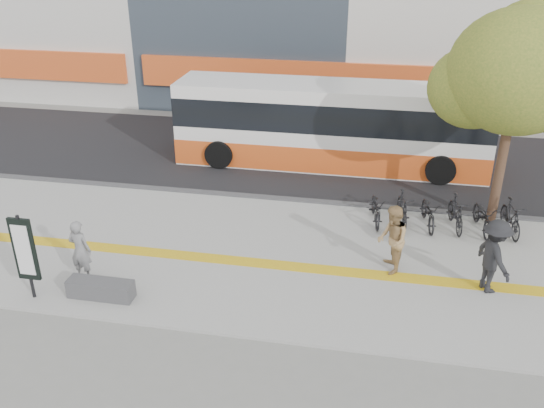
% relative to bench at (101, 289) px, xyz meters
% --- Properties ---
extents(ground, '(120.00, 120.00, 0.00)m').
position_rel_bench_xyz_m(ground, '(2.60, 1.20, -0.30)').
color(ground, slate).
rests_on(ground, ground).
extents(sidewalk, '(40.00, 7.00, 0.08)m').
position_rel_bench_xyz_m(sidewalk, '(2.60, 2.70, -0.27)').
color(sidewalk, gray).
rests_on(sidewalk, ground).
extents(tactile_strip, '(40.00, 0.45, 0.01)m').
position_rel_bench_xyz_m(tactile_strip, '(2.60, 2.20, -0.22)').
color(tactile_strip, gold).
rests_on(tactile_strip, sidewalk).
extents(street, '(40.00, 8.00, 0.06)m').
position_rel_bench_xyz_m(street, '(2.60, 10.20, -0.28)').
color(street, black).
rests_on(street, ground).
extents(curb, '(40.00, 0.25, 0.14)m').
position_rel_bench_xyz_m(curb, '(2.60, 6.20, -0.23)').
color(curb, '#3A3A3D').
rests_on(curb, ground).
extents(bench, '(1.60, 0.45, 0.45)m').
position_rel_bench_xyz_m(bench, '(0.00, 0.00, 0.00)').
color(bench, '#3A3A3D').
rests_on(bench, sidewalk).
extents(signboard, '(0.55, 0.10, 2.20)m').
position_rel_bench_xyz_m(signboard, '(-1.60, -0.31, 1.06)').
color(signboard, black).
rests_on(signboard, sidewalk).
extents(street_tree, '(4.40, 3.80, 6.31)m').
position_rel_bench_xyz_m(street_tree, '(9.78, 6.02, 4.21)').
color(street_tree, '#3D281B').
rests_on(street_tree, sidewalk).
extents(bus, '(11.28, 2.67, 3.00)m').
position_rel_bench_xyz_m(bus, '(4.51, 9.70, 1.17)').
color(bus, silver).
rests_on(bus, street).
extents(bicycle_row, '(4.58, 1.78, 1.00)m').
position_rel_bench_xyz_m(bicycle_row, '(8.24, 5.20, 0.25)').
color(bicycle_row, black).
rests_on(bicycle_row, sidewalk).
extents(seated_woman, '(0.63, 0.45, 1.62)m').
position_rel_bench_xyz_m(seated_woman, '(-0.80, 0.69, 0.59)').
color(seated_woman, black).
rests_on(seated_woman, sidewalk).
extents(pedestrian_tan, '(0.82, 0.98, 1.82)m').
position_rel_bench_xyz_m(pedestrian_tan, '(6.79, 2.49, 0.68)').
color(pedestrian_tan, '#9F7E50').
rests_on(pedestrian_tan, sidewalk).
extents(pedestrian_dark, '(1.14, 1.41, 1.90)m').
position_rel_bench_xyz_m(pedestrian_dark, '(9.18, 2.05, 0.72)').
color(pedestrian_dark, black).
rests_on(pedestrian_dark, sidewalk).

